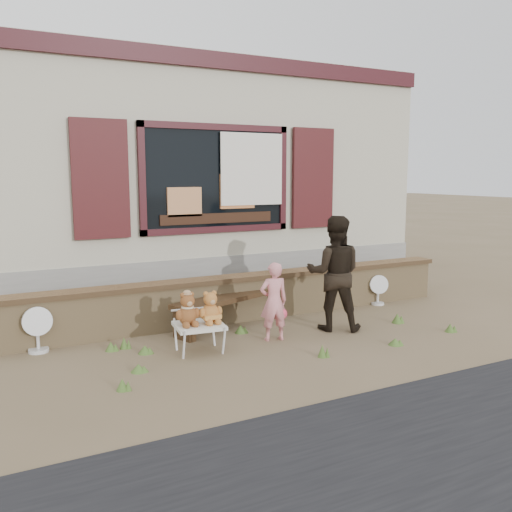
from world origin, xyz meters
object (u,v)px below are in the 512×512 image
bench (227,304)px  child (274,301)px  adult (334,273)px  teddy_bear_right (210,307)px  folding_chair (199,327)px  teddy_bear_left (187,308)px

bench → child: 0.87m
child → adult: size_ratio=0.65×
bench → teddy_bear_right: size_ratio=4.48×
bench → folding_chair: (-0.74, -0.81, -0.01)m
bench → folding_chair: 1.10m
teddy_bear_right → adult: size_ratio=0.25×
bench → teddy_bear_left: 1.21m
folding_chair → teddy_bear_right: (0.14, -0.02, 0.23)m
bench → folding_chair: size_ratio=2.89×
bench → teddy_bear_left: bearing=-157.4°
bench → teddy_bear_right: 1.04m
teddy_bear_left → adult: adult is taller
folding_chair → teddy_bear_right: bearing=0.0°
bench → teddy_bear_right: bearing=-145.6°
teddy_bear_right → adult: adult is taller
bench → teddy_bear_left: teddy_bear_left is taller
bench → child: bearing=-89.8°
teddy_bear_right → adult: (1.86, 0.08, 0.24)m
teddy_bear_left → teddy_bear_right: bearing=0.0°
folding_chair → teddy_bear_right: teddy_bear_right is taller
teddy_bear_left → child: bearing=6.0°
folding_chair → teddy_bear_left: (-0.14, 0.02, 0.24)m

